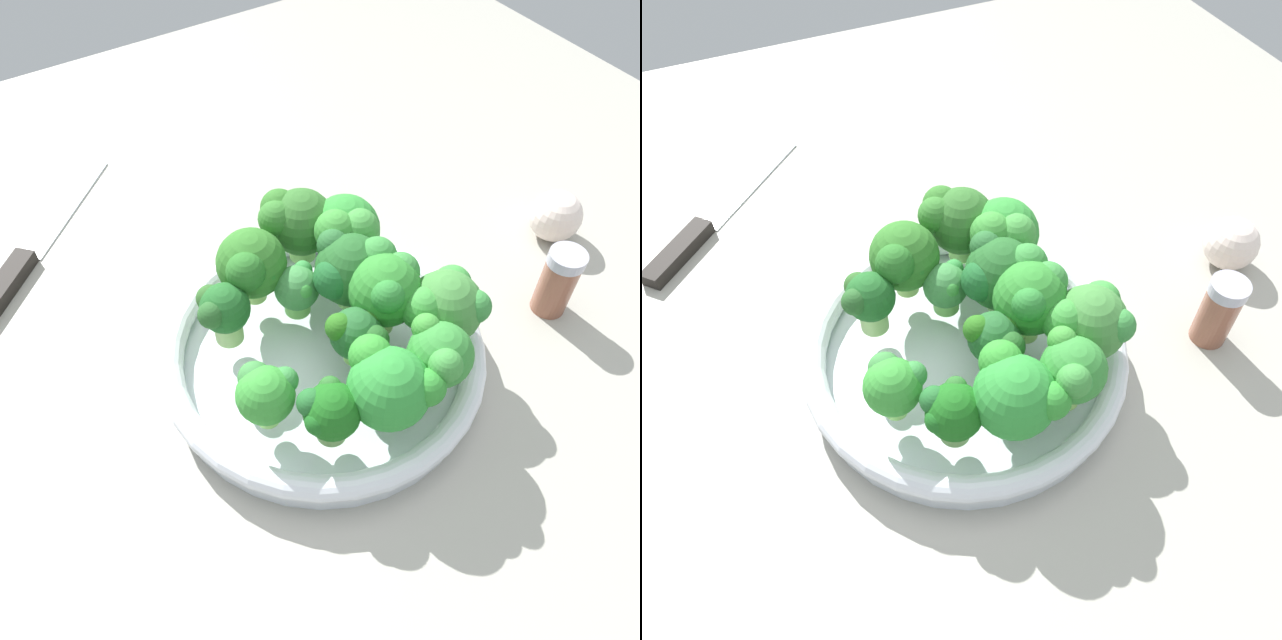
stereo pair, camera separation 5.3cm
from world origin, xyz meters
TOP-DOWN VIEW (x-y plane):
  - ground_plane at (0.00, 0.00)cm, footprint 130.00×130.00cm
  - bowl at (1.18, -0.27)cm, footprint 29.13×29.13cm
  - broccoli_floret_0 at (-3.63, -6.94)cm, footprint 4.80×4.83cm
  - broccoli_floret_1 at (4.41, 1.22)cm, footprint 5.21×5.16cm
  - broccoli_floret_2 at (10.32, 4.96)cm, footprint 6.09×5.33cm
  - broccoli_floret_3 at (-1.15, 4.23)cm, footprint 7.47×7.08cm
  - broccoli_floret_4 at (9.25, -4.65)cm, footprint 4.55×4.77cm
  - broccoli_floret_5 at (-6.22, -2.64)cm, footprint 6.76×6.34cm
  - broccoli_floret_6 at (6.22, 8.96)cm, footprint 6.48×7.71cm
  - broccoli_floret_7 at (-3.00, 0.18)cm, footprint 4.08×4.08cm
  - broccoli_floret_8 at (2.47, 5.49)cm, footprint 7.33×6.63cm
  - broccoli_floret_9 at (5.27, -7.88)cm, footprint 5.14×5.19cm
  - broccoli_floret_10 at (10.23, 0.53)cm, footprint 7.54×6.57cm
  - broccoli_floret_11 at (-9.03, 3.63)cm, footprint 6.72×7.23cm
  - broccoli_floret_12 at (-5.56, 6.86)cm, footprint 7.14×7.13cm
  - knife at (-27.46, -18.80)cm, footprint 20.46×20.56cm
  - garlic_bulb at (0.21, 30.66)cm, footprint 5.57×5.57cm
  - pepper_shaker at (7.41, 22.84)cm, footprint 3.54×3.54cm

SIDE VIEW (x-z plane):
  - ground_plane at x=0.00cm, z-range -2.50..0.00cm
  - knife at x=-27.46cm, z-range -0.20..1.30cm
  - bowl at x=1.18cm, z-range 0.04..3.96cm
  - garlic_bulb at x=0.21cm, z-range 0.00..5.57cm
  - pepper_shaker at x=7.41cm, z-range 0.05..7.52cm
  - broccoli_floret_7 at x=-3.00cm, z-range 4.25..9.26cm
  - broccoli_floret_4 at x=9.25cm, z-range 4.40..10.09cm
  - broccoli_floret_9 at x=5.27cm, z-range 4.48..10.29cm
  - broccoli_floret_1 at x=4.41cm, z-range 4.62..10.29cm
  - broccoli_floret_0 at x=-3.63cm, z-range 4.57..10.75cm
  - broccoli_floret_6 at x=6.22cm, z-range 4.39..11.42cm
  - broccoli_floret_10 at x=10.23cm, z-range 4.45..11.85cm
  - broccoli_floret_3 at x=-1.15cm, z-range 4.54..12.07cm
  - broccoli_floret_12 at x=-5.56cm, z-range 4.50..12.14cm
  - broccoli_floret_5 at x=-6.22cm, z-range 4.62..12.20cm
  - broccoli_floret_11 at x=-9.03cm, z-range 4.66..12.23cm
  - broccoli_floret_2 at x=10.32cm, z-range 4.85..12.05cm
  - broccoli_floret_8 at x=2.47cm, z-range 4.95..12.95cm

